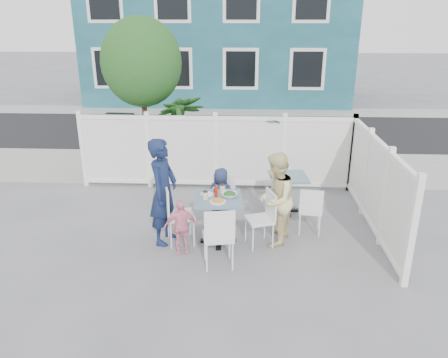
{
  "coord_description": "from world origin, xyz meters",
  "views": [
    {
      "loc": [
        0.73,
        -6.56,
        3.57
      ],
      "look_at": [
        0.39,
        0.34,
        0.98
      ],
      "focal_mm": 35.0,
      "sensor_mm": 36.0,
      "label": 1
    }
  ],
  "objects_px": {
    "chair_back": "(223,196)",
    "spare_table": "(288,184)",
    "main_table": "(218,208)",
    "man": "(163,192)",
    "chair_left": "(175,210)",
    "chair_near": "(219,234)",
    "boy": "(221,195)",
    "toddler": "(181,226)",
    "chair_right": "(264,214)",
    "woman": "(275,199)",
    "utility_cabinet": "(120,140)"
  },
  "relations": [
    {
      "from": "main_table",
      "to": "chair_back",
      "type": "distance_m",
      "value": 0.79
    },
    {
      "from": "chair_left",
      "to": "chair_near",
      "type": "bearing_deg",
      "value": 30.28
    },
    {
      "from": "utility_cabinet",
      "to": "man",
      "type": "height_order",
      "value": "man"
    },
    {
      "from": "woman",
      "to": "boy",
      "type": "distance_m",
      "value": 1.23
    },
    {
      "from": "main_table",
      "to": "woman",
      "type": "bearing_deg",
      "value": 2.4
    },
    {
      "from": "woman",
      "to": "boy",
      "type": "relative_size",
      "value": 1.52
    },
    {
      "from": "spare_table",
      "to": "woman",
      "type": "distance_m",
      "value": 1.3
    },
    {
      "from": "utility_cabinet",
      "to": "boy",
      "type": "height_order",
      "value": "utility_cabinet"
    },
    {
      "from": "toddler",
      "to": "chair_back",
      "type": "bearing_deg",
      "value": 46.49
    },
    {
      "from": "spare_table",
      "to": "utility_cabinet",
      "type": "bearing_deg",
      "value": 145.26
    },
    {
      "from": "chair_near",
      "to": "chair_back",
      "type": "bearing_deg",
      "value": 81.37
    },
    {
      "from": "main_table",
      "to": "spare_table",
      "type": "xyz_separation_m",
      "value": [
        1.25,
        1.28,
        -0.06
      ]
    },
    {
      "from": "spare_table",
      "to": "chair_right",
      "type": "height_order",
      "value": "chair_right"
    },
    {
      "from": "utility_cabinet",
      "to": "toddler",
      "type": "distance_m",
      "value": 4.94
    },
    {
      "from": "boy",
      "to": "chair_back",
      "type": "bearing_deg",
      "value": 167.46
    },
    {
      "from": "main_table",
      "to": "boy",
      "type": "distance_m",
      "value": 0.81
    },
    {
      "from": "spare_table",
      "to": "man",
      "type": "bearing_deg",
      "value": -149.13
    },
    {
      "from": "toddler",
      "to": "main_table",
      "type": "bearing_deg",
      "value": 16.86
    },
    {
      "from": "chair_left",
      "to": "toddler",
      "type": "bearing_deg",
      "value": 9.08
    },
    {
      "from": "main_table",
      "to": "spare_table",
      "type": "bearing_deg",
      "value": 45.66
    },
    {
      "from": "main_table",
      "to": "chair_back",
      "type": "xyz_separation_m",
      "value": [
        0.04,
        0.78,
        -0.11
      ]
    },
    {
      "from": "spare_table",
      "to": "toddler",
      "type": "distance_m",
      "value": 2.45
    },
    {
      "from": "main_table",
      "to": "chair_left",
      "type": "distance_m",
      "value": 0.71
    },
    {
      "from": "chair_right",
      "to": "chair_back",
      "type": "distance_m",
      "value": 1.08
    },
    {
      "from": "man",
      "to": "boy",
      "type": "height_order",
      "value": "man"
    },
    {
      "from": "main_table",
      "to": "man",
      "type": "relative_size",
      "value": 0.46
    },
    {
      "from": "chair_back",
      "to": "toddler",
      "type": "bearing_deg",
      "value": 72.43
    },
    {
      "from": "boy",
      "to": "chair_right",
      "type": "bearing_deg",
      "value": 147.61
    },
    {
      "from": "woman",
      "to": "toddler",
      "type": "height_order",
      "value": "woman"
    },
    {
      "from": "utility_cabinet",
      "to": "boy",
      "type": "xyz_separation_m",
      "value": [
        2.76,
        -3.26,
        -0.09
      ]
    },
    {
      "from": "chair_right",
      "to": "toddler",
      "type": "distance_m",
      "value": 1.37
    },
    {
      "from": "utility_cabinet",
      "to": "toddler",
      "type": "height_order",
      "value": "utility_cabinet"
    },
    {
      "from": "utility_cabinet",
      "to": "chair_near",
      "type": "xyz_separation_m",
      "value": [
        2.83,
        -4.86,
        -0.03
      ]
    },
    {
      "from": "main_table",
      "to": "chair_near",
      "type": "xyz_separation_m",
      "value": [
        0.06,
        -0.8,
        -0.05
      ]
    },
    {
      "from": "utility_cabinet",
      "to": "chair_near",
      "type": "relative_size",
      "value": 1.22
    },
    {
      "from": "spare_table",
      "to": "chair_left",
      "type": "distance_m",
      "value": 2.37
    },
    {
      "from": "boy",
      "to": "toddler",
      "type": "height_order",
      "value": "boy"
    },
    {
      "from": "chair_right",
      "to": "woman",
      "type": "xyz_separation_m",
      "value": [
        0.17,
        0.07,
        0.24
      ]
    },
    {
      "from": "woman",
      "to": "spare_table",
      "type": "bearing_deg",
      "value": -177.94
    },
    {
      "from": "chair_back",
      "to": "boy",
      "type": "relative_size",
      "value": 0.86
    },
    {
      "from": "utility_cabinet",
      "to": "woman",
      "type": "relative_size",
      "value": 0.77
    },
    {
      "from": "spare_table",
      "to": "man",
      "type": "relative_size",
      "value": 0.42
    },
    {
      "from": "utility_cabinet",
      "to": "chair_near",
      "type": "bearing_deg",
      "value": -56.9
    },
    {
      "from": "spare_table",
      "to": "chair_left",
      "type": "relative_size",
      "value": 0.74
    },
    {
      "from": "spare_table",
      "to": "chair_near",
      "type": "bearing_deg",
      "value": -119.75
    },
    {
      "from": "chair_back",
      "to": "chair_near",
      "type": "xyz_separation_m",
      "value": [
        0.02,
        -1.58,
        0.06
      ]
    },
    {
      "from": "chair_back",
      "to": "spare_table",
      "type": "bearing_deg",
      "value": -147.02
    },
    {
      "from": "chair_right",
      "to": "chair_left",
      "type": "bearing_deg",
      "value": 72.23
    },
    {
      "from": "utility_cabinet",
      "to": "chair_right",
      "type": "height_order",
      "value": "utility_cabinet"
    },
    {
      "from": "spare_table",
      "to": "chair_near",
      "type": "relative_size",
      "value": 0.77
    }
  ]
}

